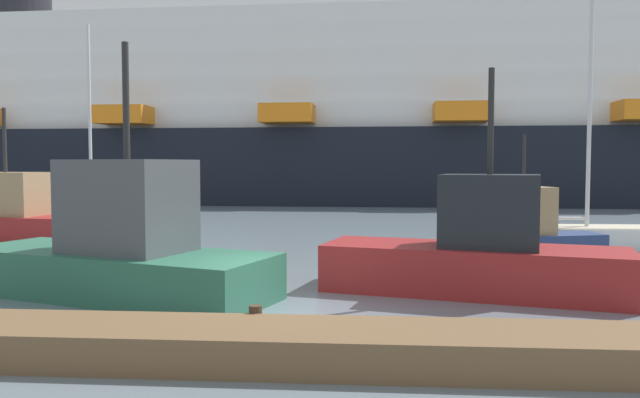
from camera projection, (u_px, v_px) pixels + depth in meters
name	position (u px, v px, depth m)	size (l,w,h in m)	color
ground_plane	(275.00, 315.00, 13.49)	(600.00, 600.00, 0.00)	slate
dock_pier	(245.00, 345.00, 10.19)	(27.87, 1.95, 0.75)	brown
sailboat_1	(573.00, 233.00, 24.28)	(6.65, 2.04, 12.22)	white
sailboat_3	(102.00, 243.00, 22.58)	(4.74, 1.39, 8.32)	navy
fishing_boat_0	(527.00, 233.00, 21.67)	(5.47, 2.87, 4.33)	navy
fishing_boat_1	(120.00, 250.00, 15.32)	(8.60, 5.31, 6.25)	#2D6B51
fishing_boat_2	(478.00, 254.00, 15.69)	(7.93, 4.17, 5.69)	maroon
fishing_boat_3	(1.00, 216.00, 26.55)	(8.06, 3.29, 5.69)	maroon
channel_buoy_0	(547.00, 231.00, 27.71)	(0.59, 0.59, 1.65)	red
cruise_ship	(229.00, 123.00, 55.84)	(112.01, 20.42, 21.75)	black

